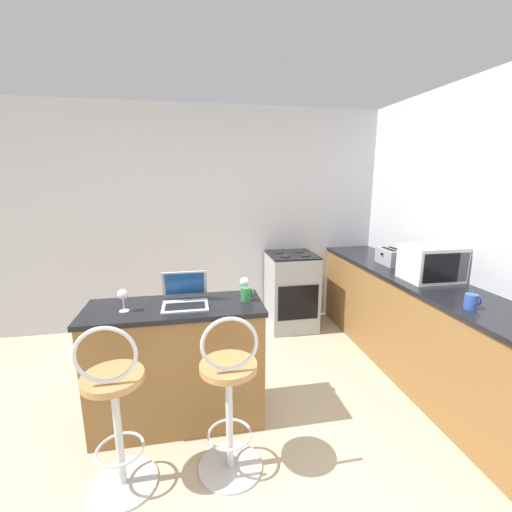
{
  "coord_description": "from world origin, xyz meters",
  "views": [
    {
      "loc": [
        -0.17,
        -1.58,
        1.79
      ],
      "look_at": [
        0.45,
        1.75,
        1.02
      ],
      "focal_mm": 24.0,
      "sensor_mm": 36.0,
      "label": 1
    }
  ],
  "objects_px": {
    "bar_stool_far": "(230,399)",
    "microwave": "(432,263)",
    "wine_glass_short": "(123,295)",
    "stove_range": "(291,291)",
    "mug_blue": "(471,301)",
    "laptop": "(185,296)",
    "toaster": "(391,257)",
    "mug_green": "(246,294)",
    "wine_glass_tall": "(245,283)",
    "bar_stool_near": "(115,412)"
  },
  "relations": [
    {
      "from": "laptop",
      "to": "toaster",
      "type": "distance_m",
      "value": 2.22
    },
    {
      "from": "microwave",
      "to": "bar_stool_near",
      "type": "bearing_deg",
      "value": -163.14
    },
    {
      "from": "bar_stool_far",
      "to": "mug_blue",
      "type": "relative_size",
      "value": 10.14
    },
    {
      "from": "bar_stool_near",
      "to": "toaster",
      "type": "xyz_separation_m",
      "value": [
        2.48,
        1.33,
        0.49
      ]
    },
    {
      "from": "laptop",
      "to": "microwave",
      "type": "height_order",
      "value": "microwave"
    },
    {
      "from": "laptop",
      "to": "mug_green",
      "type": "distance_m",
      "value": 0.44
    },
    {
      "from": "mug_blue",
      "to": "wine_glass_short",
      "type": "relative_size",
      "value": 0.67
    },
    {
      "from": "laptop",
      "to": "toaster",
      "type": "height_order",
      "value": "laptop"
    },
    {
      "from": "bar_stool_near",
      "to": "toaster",
      "type": "bearing_deg",
      "value": 28.27
    },
    {
      "from": "bar_stool_near",
      "to": "mug_blue",
      "type": "height_order",
      "value": "bar_stool_near"
    },
    {
      "from": "toaster",
      "to": "mug_blue",
      "type": "distance_m",
      "value": 1.24
    },
    {
      "from": "wine_glass_tall",
      "to": "stove_range",
      "type": "bearing_deg",
      "value": 59.68
    },
    {
      "from": "stove_range",
      "to": "laptop",
      "type": "bearing_deg",
      "value": -130.44
    },
    {
      "from": "toaster",
      "to": "wine_glass_short",
      "type": "xyz_separation_m",
      "value": [
        -2.48,
        -0.84,
        0.03
      ]
    },
    {
      "from": "wine_glass_short",
      "to": "toaster",
      "type": "bearing_deg",
      "value": 18.68
    },
    {
      "from": "laptop",
      "to": "mug_blue",
      "type": "bearing_deg",
      "value": -13.49
    },
    {
      "from": "mug_blue",
      "to": "wine_glass_short",
      "type": "distance_m",
      "value": 2.36
    },
    {
      "from": "mug_green",
      "to": "wine_glass_short",
      "type": "distance_m",
      "value": 0.84
    },
    {
      "from": "bar_stool_far",
      "to": "microwave",
      "type": "xyz_separation_m",
      "value": [
        1.86,
        0.76,
        0.56
      ]
    },
    {
      "from": "toaster",
      "to": "stove_range",
      "type": "height_order",
      "value": "toaster"
    },
    {
      "from": "stove_range",
      "to": "wine_glass_short",
      "type": "height_order",
      "value": "wine_glass_short"
    },
    {
      "from": "bar_stool_near",
      "to": "toaster",
      "type": "distance_m",
      "value": 2.85
    },
    {
      "from": "bar_stool_far",
      "to": "mug_blue",
      "type": "xyz_separation_m",
      "value": [
        1.67,
        0.1,
        0.46
      ]
    },
    {
      "from": "bar_stool_near",
      "to": "mug_blue",
      "type": "bearing_deg",
      "value": 2.51
    },
    {
      "from": "stove_range",
      "to": "wine_glass_tall",
      "type": "relative_size",
      "value": 6.61
    },
    {
      "from": "bar_stool_near",
      "to": "mug_green",
      "type": "relative_size",
      "value": 10.54
    },
    {
      "from": "bar_stool_far",
      "to": "toaster",
      "type": "height_order",
      "value": "toaster"
    },
    {
      "from": "wine_glass_short",
      "to": "laptop",
      "type": "bearing_deg",
      "value": 9.97
    },
    {
      "from": "toaster",
      "to": "bar_stool_far",
      "type": "bearing_deg",
      "value": -143.94
    },
    {
      "from": "laptop",
      "to": "wine_glass_tall",
      "type": "xyz_separation_m",
      "value": [
        0.44,
        0.11,
        0.04
      ]
    },
    {
      "from": "bar_stool_far",
      "to": "microwave",
      "type": "distance_m",
      "value": 2.08
    },
    {
      "from": "laptop",
      "to": "bar_stool_far",
      "type": "bearing_deg",
      "value": -66.04
    },
    {
      "from": "mug_green",
      "to": "mug_blue",
      "type": "height_order",
      "value": "mug_blue"
    },
    {
      "from": "laptop",
      "to": "wine_glass_short",
      "type": "distance_m",
      "value": 0.41
    },
    {
      "from": "stove_range",
      "to": "wine_glass_tall",
      "type": "bearing_deg",
      "value": -120.32
    },
    {
      "from": "microwave",
      "to": "wine_glass_short",
      "type": "distance_m",
      "value": 2.52
    },
    {
      "from": "bar_stool_near",
      "to": "toaster",
      "type": "relative_size",
      "value": 3.47
    },
    {
      "from": "stove_range",
      "to": "bar_stool_far",
      "type": "bearing_deg",
      "value": -115.88
    },
    {
      "from": "mug_blue",
      "to": "wine_glass_tall",
      "type": "bearing_deg",
      "value": 158.96
    },
    {
      "from": "toaster",
      "to": "wine_glass_tall",
      "type": "xyz_separation_m",
      "value": [
        -1.63,
        -0.66,
        0.02
      ]
    },
    {
      "from": "laptop",
      "to": "stove_range",
      "type": "bearing_deg",
      "value": 49.56
    },
    {
      "from": "laptop",
      "to": "mug_blue",
      "type": "distance_m",
      "value": 1.98
    },
    {
      "from": "wine_glass_tall",
      "to": "wine_glass_short",
      "type": "height_order",
      "value": "wine_glass_short"
    },
    {
      "from": "laptop",
      "to": "mug_green",
      "type": "bearing_deg",
      "value": -2.43
    },
    {
      "from": "mug_green",
      "to": "wine_glass_tall",
      "type": "height_order",
      "value": "wine_glass_tall"
    },
    {
      "from": "microwave",
      "to": "laptop",
      "type": "bearing_deg",
      "value": -174.69
    },
    {
      "from": "toaster",
      "to": "wine_glass_short",
      "type": "bearing_deg",
      "value": -161.32
    },
    {
      "from": "bar_stool_far",
      "to": "wine_glass_short",
      "type": "xyz_separation_m",
      "value": [
        -0.65,
        0.49,
        0.52
      ]
    },
    {
      "from": "microwave",
      "to": "wine_glass_short",
      "type": "bearing_deg",
      "value": -173.94
    },
    {
      "from": "toaster",
      "to": "stove_range",
      "type": "xyz_separation_m",
      "value": [
        -0.86,
        0.66,
        -0.54
      ]
    }
  ]
}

